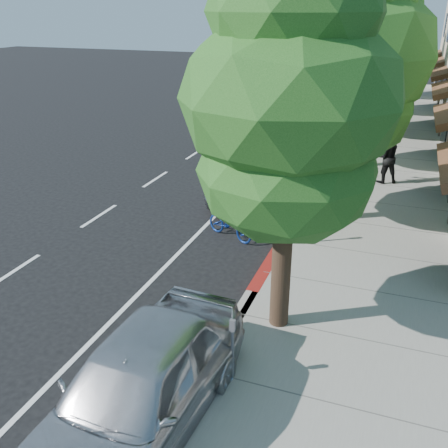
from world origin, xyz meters
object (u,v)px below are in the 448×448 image
at_px(street_tree_5, 389,36).
at_px(silver_suv, 259,176).
at_px(street_tree_1, 340,58).
at_px(pedestrian, 386,157).
at_px(dark_sedan, 305,125).
at_px(bicycle, 230,224).
at_px(street_tree_3, 375,44).
at_px(cyclist, 270,198).
at_px(near_car_a, 138,388).
at_px(street_tree_4, 383,42).
at_px(street_tree_2, 361,59).
at_px(white_pickup, 343,110).
at_px(street_tree_0, 290,105).
at_px(dark_suv_far, 332,99).

distance_m(street_tree_5, silver_suv, 22.89).
height_order(street_tree_1, pedestrian, street_tree_1).
height_order(street_tree_5, dark_sedan, street_tree_5).
bearing_deg(dark_sedan, bicycle, -96.00).
relative_size(street_tree_3, dark_sedan, 1.80).
xyz_separation_m(cyclist, near_car_a, (0.20, -8.50, -0.14)).
bearing_deg(cyclist, street_tree_4, -0.82).
distance_m(street_tree_5, bicycle, 26.49).
xyz_separation_m(bicycle, dark_sedan, (-0.40, 12.57, 0.27)).
bearing_deg(dark_sedan, silver_suv, -96.57).
distance_m(street_tree_1, near_car_a, 10.46).
distance_m(street_tree_2, street_tree_4, 12.00).
bearing_deg(street_tree_1, street_tree_4, 90.00).
relative_size(street_tree_3, street_tree_5, 1.10).
bearing_deg(street_tree_2, street_tree_5, 90.00).
xyz_separation_m(street_tree_1, white_pickup, (-1.48, 14.30, -4.09)).
xyz_separation_m(street_tree_1, cyclist, (-1.60, -1.00, -4.02)).
height_order(street_tree_0, white_pickup, street_tree_0).
bearing_deg(street_tree_2, street_tree_3, 90.00).
bearing_deg(street_tree_5, street_tree_2, -90.00).
xyz_separation_m(street_tree_1, pedestrian, (1.45, 4.32, -3.87)).
height_order(cyclist, dark_suv_far, cyclist).
bearing_deg(street_tree_4, white_pickup, -111.84).
height_order(street_tree_1, street_tree_5, street_tree_1).
bearing_deg(street_tree_3, street_tree_2, -90.00).
height_order(street_tree_2, bicycle, street_tree_2).
distance_m(street_tree_1, pedestrian, 5.98).
xyz_separation_m(street_tree_5, bicycle, (-2.49, -26.07, -3.95)).
bearing_deg(street_tree_4, cyclist, -94.81).
bearing_deg(dark_suv_far, silver_suv, -84.06).
distance_m(cyclist, near_car_a, 8.50).
bearing_deg(street_tree_0, street_tree_2, 90.00).
distance_m(street_tree_4, dark_suv_far, 4.45).
distance_m(street_tree_2, bicycle, 9.35).
bearing_deg(pedestrian, near_car_a, 54.51).
relative_size(cyclist, dark_suv_far, 0.41).
bearing_deg(silver_suv, bicycle, -87.40).
height_order(street_tree_5, pedestrian, street_tree_5).
bearing_deg(cyclist, street_tree_1, -54.01).
bearing_deg(street_tree_5, street_tree_3, -90.00).
bearing_deg(silver_suv, dark_sedan, 90.60).
bearing_deg(street_tree_0, cyclist, 107.74).
distance_m(street_tree_2, street_tree_3, 6.00).
height_order(cyclist, bicycle, cyclist).
distance_m(street_tree_3, pedestrian, 8.55).
bearing_deg(street_tree_1, dark_sedan, 105.43).
xyz_separation_m(street_tree_4, cyclist, (-1.60, -19.00, -3.36)).
distance_m(street_tree_5, cyclist, 25.28).
xyz_separation_m(dark_suv_far, near_car_a, (1.30, -27.45, 0.04)).
distance_m(bicycle, white_pickup, 16.41).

